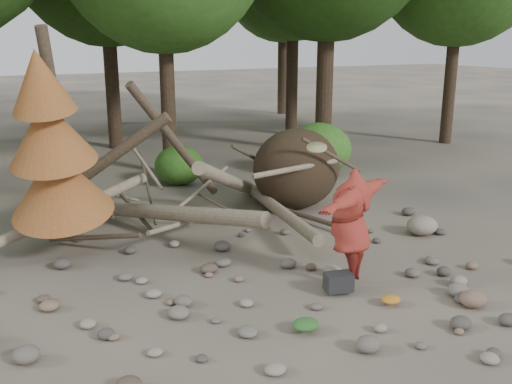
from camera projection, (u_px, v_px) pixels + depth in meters
name	position (u px, v px, depth m)	size (l,w,h in m)	color
ground	(293.00, 296.00, 9.37)	(120.00, 120.00, 0.00)	#514C44
deadfall_pile	(277.00, 173.00, 13.65)	(8.55, 5.24, 3.30)	#332619
dead_conifer	(53.00, 151.00, 10.36)	(2.06, 2.16, 4.35)	#4C3F30
bush_mid	(179.00, 165.00, 16.29)	(1.40, 1.40, 1.12)	#2F611C
bush_right	(319.00, 149.00, 17.36)	(2.00, 2.00, 1.60)	#3A7323
frisbee_thrower	(350.00, 226.00, 9.53)	(2.44, 1.76, 2.54)	maroon
backpack	(338.00, 285.00, 9.43)	(0.45, 0.30, 0.30)	black
cloth_green	(305.00, 328.00, 8.21)	(0.41, 0.34, 0.15)	#295B24
cloth_orange	(391.00, 302.00, 9.02)	(0.32, 0.27, 0.12)	#B0701E
boulder_front_right	(473.00, 299.00, 8.98)	(0.44, 0.40, 0.26)	brown
boulder_mid_right	(422.00, 225.00, 12.23)	(0.68, 0.61, 0.41)	gray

